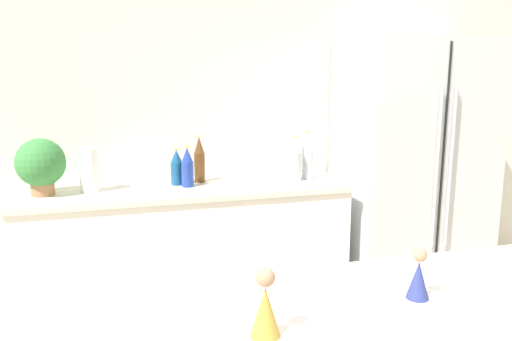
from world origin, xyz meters
TOP-DOWN VIEW (x-y plane):
  - wall_back at (0.00, 2.73)m, footprint 8.00×0.06m
  - back_counter at (-0.38, 2.40)m, footprint 2.00×0.63m
  - refrigerator at (1.18, 2.35)m, footprint 0.96×0.69m
  - potted_plant at (-1.20, 2.37)m, footprint 0.28×0.28m
  - paper_towel_roll at (-0.94, 2.38)m, footprint 0.11×0.11m
  - back_bottle_0 at (0.42, 2.38)m, footprint 0.08×0.08m
  - back_bottle_1 at (-0.43, 2.44)m, footprint 0.08×0.08m
  - back_bottle_2 at (0.32, 2.34)m, footprint 0.08×0.08m
  - back_bottle_3 at (-0.37, 2.36)m, footprint 0.07×0.07m
  - back_bottle_4 at (-0.28, 2.48)m, footprint 0.07×0.07m
  - wise_man_figurine_blue at (-0.47, 0.36)m, footprint 0.07×0.07m
  - wise_man_figurine_crimson at (-0.03, 0.44)m, footprint 0.06×0.06m

SIDE VIEW (x-z plane):
  - back_counter at x=-0.38m, z-range 0.00..0.91m
  - refrigerator at x=1.18m, z-range 0.00..1.82m
  - back_bottle_1 at x=-0.43m, z-range 0.91..1.14m
  - back_bottle_3 at x=-0.37m, z-range 0.91..1.16m
  - paper_towel_roll at x=-0.94m, z-range 0.91..1.17m
  - back_bottle_2 at x=0.32m, z-range 0.91..1.20m
  - back_bottle_4 at x=-0.28m, z-range 0.91..1.20m
  - back_bottle_0 at x=0.42m, z-range 0.91..1.22m
  - wise_man_figurine_crimson at x=-0.03m, z-range 1.00..1.14m
  - wise_man_figurine_blue at x=-0.47m, z-range 1.00..1.17m
  - potted_plant at x=-1.20m, z-range 0.93..1.26m
  - wall_back at x=0.00m, z-range 0.00..2.55m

